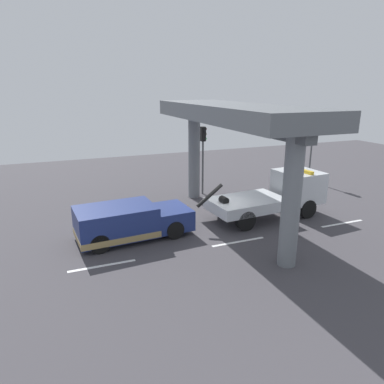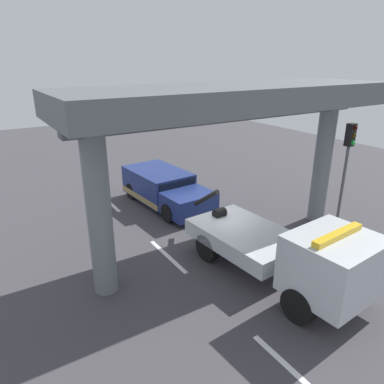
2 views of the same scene
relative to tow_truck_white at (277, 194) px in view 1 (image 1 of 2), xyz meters
name	(u,v)px [view 1 (image 1 of 2)]	position (x,y,z in m)	size (l,w,h in m)	color
ground_plane	(217,225)	(-3.59, -0.06, -1.25)	(60.00, 40.00, 0.10)	#423F44
lane_stripe_west	(102,266)	(-9.59, -2.31, -1.20)	(2.60, 0.16, 0.01)	silver
lane_stripe_mid	(238,242)	(-3.59, -2.31, -1.20)	(2.60, 0.16, 0.01)	silver
lane_stripe_east	(342,223)	(2.41, -2.31, -1.20)	(2.60, 0.16, 0.01)	silver
tow_truck_white	(277,194)	(0.00, 0.00, 0.00)	(7.32, 2.80, 2.46)	silver
towed_van_green	(129,222)	(-8.03, -0.06, -0.42)	(5.34, 2.53, 1.58)	navy
overpass_structure	(232,122)	(-2.87, -0.06, 3.90)	(3.60, 11.58, 5.91)	slate
traffic_light_near	(203,146)	(-2.07, 5.19, 1.95)	(0.39, 0.32, 4.32)	#515456
traffic_light_far	(312,139)	(6.43, 5.19, 1.92)	(0.39, 0.32, 4.29)	#515456
traffic_cone_orange	(188,210)	(-4.42, 1.84, -0.94)	(0.46, 0.46, 0.55)	orange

